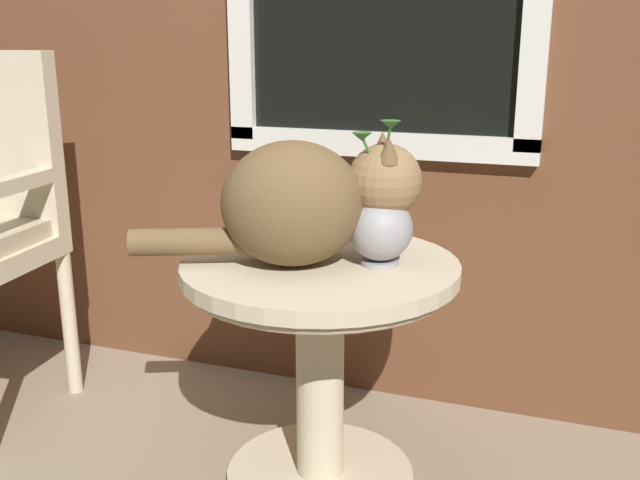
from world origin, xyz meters
TOP-DOWN VIEW (x-y plane):
  - wicker_side_table at (0.29, 0.26)m, footprint 0.64×0.64m
  - cat at (0.26, 0.23)m, footprint 0.61×0.38m
  - pewter_vase_with_ivy at (0.42, 0.28)m, footprint 0.14×0.14m

SIDE VIEW (x-z plane):
  - wicker_side_table at x=0.29m, z-range 0.12..0.69m
  - pewter_vase_with_ivy at x=0.42m, z-range 0.51..0.84m
  - cat at x=0.26m, z-range 0.57..0.86m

